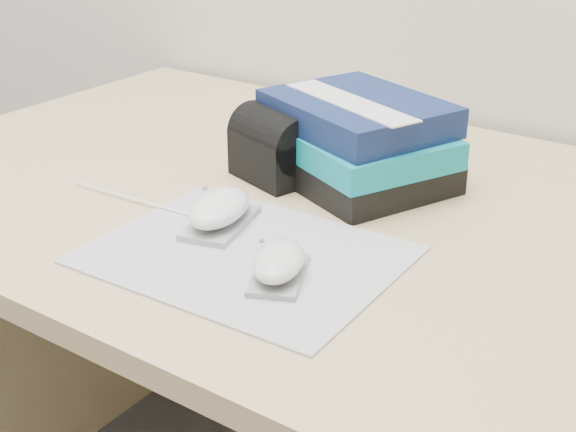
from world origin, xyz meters
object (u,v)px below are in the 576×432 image
Objects in this scene: desk at (430,361)px; mouse_front at (279,263)px; pouch at (274,146)px; book_stack at (358,141)px; mouse_rear at (220,210)px.

desk is 0.38m from mouse_front.
pouch is at bearing -170.67° from desk.
pouch is at bearing -148.60° from book_stack.
mouse_rear is at bearing -76.46° from pouch.
pouch is at bearing 103.54° from mouse_rear.
book_stack reaches higher than mouse_front.
mouse_front is 0.37× the size of book_stack.
mouse_front is (0.13, -0.06, -0.00)m from mouse_rear.
book_stack is at bearing 31.40° from pouch.
desk is at bearing -8.16° from book_stack.
mouse_front reaches higher than desk.
desk is 14.56× the size of mouse_front.
desk is 0.39m from mouse_rear.
desk is 12.69× the size of mouse_rear.
pouch is (-0.10, -0.06, -0.01)m from book_stack.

